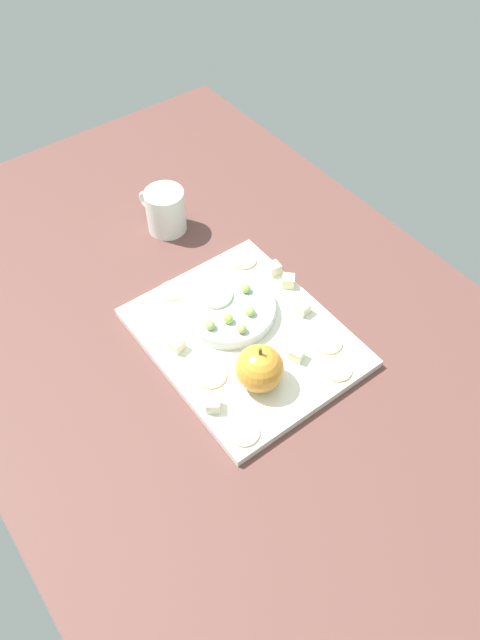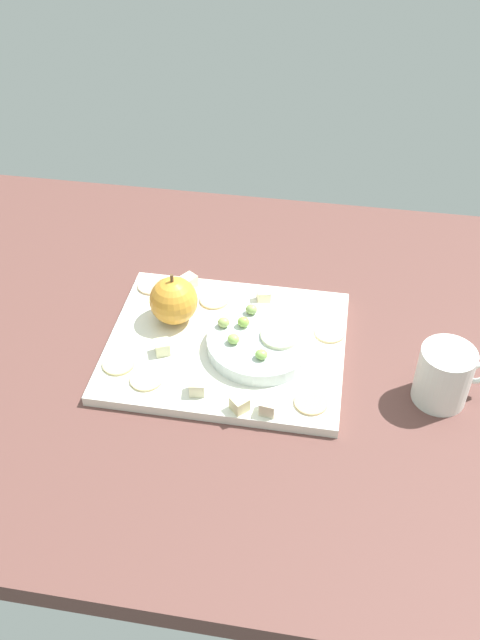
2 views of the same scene
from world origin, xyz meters
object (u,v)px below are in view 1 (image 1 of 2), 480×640
at_px(apple_whole, 260,368).
at_px(cheese_cube_0, 274,269).
at_px(cheese_cube_4, 213,405).
at_px(cracker_5, 337,369).
at_px(cheese_cube_3, 297,354).
at_px(cracker_1, 212,376).
at_px(grape_3, 241,328).
at_px(apple_slice_0, 216,296).
at_px(cup, 165,211).
at_px(cracker_0, 328,343).
at_px(cracker_3, 244,432).
at_px(platter, 244,337).
at_px(cracker_4, 244,260).
at_px(serving_dish, 228,309).
at_px(cheese_cube_2, 177,345).
at_px(grape_1, 250,311).
at_px(cheese_cube_1, 303,308).
at_px(grape_2, 246,288).
at_px(cracker_2, 172,291).
at_px(grape_0, 210,325).
at_px(grape_4, 230,318).
at_px(cheese_cube_5, 290,282).

height_order(apple_whole, cheese_cube_0, apple_whole).
xyz_separation_m(cheese_cube_4, cracker_5, (0.06, 0.20, -0.01)).
bearing_deg(cheese_cube_3, cracker_1, -111.80).
xyz_separation_m(cheese_cube_3, grape_3, (-0.08, -0.05, 0.02)).
bearing_deg(apple_slice_0, cup, 168.58).
distance_m(cracker_0, cracker_3, 0.21).
xyz_separation_m(platter, apple_whole, (0.09, -0.04, 0.05)).
relative_size(cracker_3, cracker_4, 1.00).
distance_m(cheese_cube_0, cracker_0, 0.18).
relative_size(platter, serving_dish, 2.22).
relative_size(cheese_cube_2, cup, 0.20).
distance_m(apple_whole, cracker_1, 0.08).
distance_m(apple_whole, grape_1, 0.12).
xyz_separation_m(cheese_cube_1, apple_slice_0, (-0.10, -0.11, 0.01)).
relative_size(cheese_cube_3, cup, 0.20).
xyz_separation_m(cheese_cube_3, cup, (-0.40, 0.01, 0.02)).
bearing_deg(cracker_4, grape_2, -35.22).
height_order(apple_whole, cracker_1, apple_whole).
xyz_separation_m(apple_whole, cracker_2, (-0.24, -0.01, -0.04)).
distance_m(platter, grape_3, 0.04).
height_order(grape_0, grape_2, same).
xyz_separation_m(apple_whole, cracker_0, (0.01, 0.14, -0.04)).
height_order(cheese_cube_0, cracker_2, cheese_cube_0).
bearing_deg(grape_1, cheese_cube_1, 66.87).
relative_size(grape_3, cup, 0.17).
xyz_separation_m(cheese_cube_0, cracker_0, (0.18, -0.03, -0.01)).
bearing_deg(grape_0, grape_4, 78.05).
height_order(cheese_cube_3, cup, cup).
distance_m(cheese_cube_2, cheese_cube_5, 0.23).
relative_size(apple_whole, cracker_0, 1.60).
bearing_deg(cracker_4, cheese_cube_3, -15.94).
height_order(cheese_cube_5, grape_3, grape_3).
height_order(platter, grape_0, grape_0).
bearing_deg(cracker_2, grape_2, 44.84).
bearing_deg(cracker_1, cheese_cube_3, 68.20).
relative_size(serving_dish, grape_4, 8.84).
bearing_deg(grape_2, cup, -179.69).
relative_size(cracker_4, grape_1, 2.60).
bearing_deg(platter, cracker_5, 27.13).
distance_m(serving_dish, grape_4, 0.04).
bearing_deg(serving_dish, cheese_cube_3, 12.86).
bearing_deg(cheese_cube_1, cheese_cube_0, 169.21).
bearing_deg(cup, grape_0, -18.30).
bearing_deg(cheese_cube_0, platter, -57.70).
bearing_deg(cracker_5, cheese_cube_3, -147.57).
xyz_separation_m(cheese_cube_0, cheese_cube_2, (0.04, -0.23, 0.00)).
xyz_separation_m(grape_0, grape_3, (0.04, 0.04, -0.00)).
xyz_separation_m(cracker_3, cracker_5, (0.00, 0.18, 0.00)).
xyz_separation_m(cheese_cube_4, apple_slice_0, (-0.16, 0.12, 0.01)).
bearing_deg(cracker_4, grape_0, -54.66).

